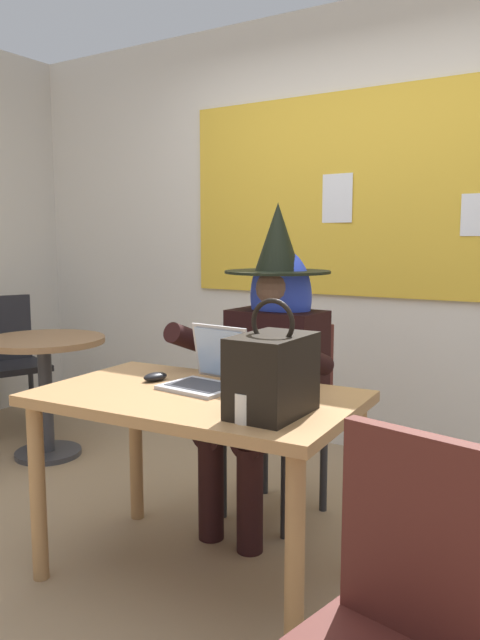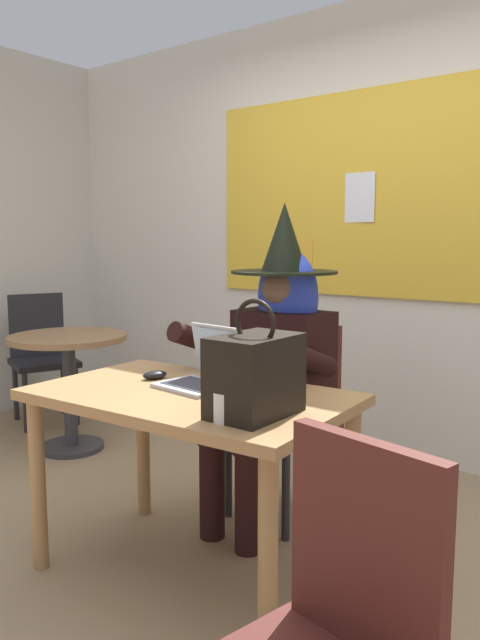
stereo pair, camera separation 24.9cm
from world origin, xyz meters
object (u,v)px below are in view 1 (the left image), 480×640
laptop (209,373)px  handbag (272,374)px  chair_extra_corner (393,635)px  desk_main (197,420)px  chair_spare_by_window (9,354)px  chair_at_desk (284,407)px  coffee_mug (246,407)px  side_table_round (45,370)px  person_costumed (270,350)px  computer_mouse (155,377)px

laptop → handbag: size_ratio=0.78×
handbag → chair_extra_corner: handbag is taller
desk_main → chair_spare_by_window: bearing=158.5°
chair_at_desk → chair_extra_corner: size_ratio=1.01×
coffee_mug → side_table_round: bearing=156.5°
person_costumed → chair_spare_by_window: 2.25m
handbag → coffee_mug: handbag is taller
laptop → side_table_round: size_ratio=0.41×
handbag → coffee_mug: (-0.03, -0.12, -0.09)m
handbag → computer_mouse: bearing=165.1°
desk_main → coffee_mug: 0.43m
laptop → chair_extra_corner: 1.27m
coffee_mug → chair_spare_by_window: bearing=157.0°
desk_main → person_costumed: bearing=92.2°
laptop → chair_at_desk: bearing=94.9°
coffee_mug → chair_extra_corner: size_ratio=0.11×
chair_at_desk → chair_spare_by_window: chair_spare_by_window is taller
desk_main → side_table_round: (-1.55, 0.61, -0.10)m
chair_at_desk → side_table_round: bearing=-81.1°
person_costumed → chair_at_desk: bearing=177.8°
person_costumed → computer_mouse: bearing=-21.7°
chair_at_desk → chair_spare_by_window: (-2.22, 0.17, 0.00)m
handbag → side_table_round: bearing=159.8°
desk_main → side_table_round: bearing=158.5°
desk_main → chair_at_desk: chair_at_desk is taller
person_costumed → chair_spare_by_window: (-2.21, 0.29, -0.29)m
computer_mouse → handbag: handbag is taller
desk_main → computer_mouse: size_ratio=11.63×
desk_main → chair_at_desk: bearing=91.1°
laptop → person_costumed: bearing=95.8°
chair_at_desk → person_costumed: 0.32m
computer_mouse → coffee_mug: (0.60, -0.28, 0.03)m
computer_mouse → chair_spare_by_window: 2.15m
desk_main → person_costumed: person_costumed is taller
desk_main → chair_at_desk: size_ratio=1.35×
computer_mouse → chair_at_desk: bearing=86.6°
computer_mouse → desk_main: bearing=1.9°
computer_mouse → chair_spare_by_window: bearing=174.8°
side_table_round → chair_spare_by_window: (-0.68, 0.27, -0.02)m
desk_main → chair_extra_corner: size_ratio=1.36×
person_costumed → laptop: person_costumed is taller
laptop → chair_extra_corner: bearing=-32.1°
coffee_mug → chair_spare_by_window: chair_spare_by_window is taller
handbag → coffee_mug: 0.15m
laptop → computer_mouse: 0.24m
coffee_mug → handbag: bearing=76.9°
person_costumed → coffee_mug: size_ratio=15.26×
computer_mouse → laptop: bearing=26.1°
computer_mouse → chair_extra_corner: size_ratio=0.12×
computer_mouse → chair_spare_by_window: chair_spare_by_window is taller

